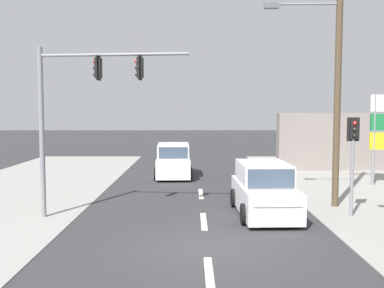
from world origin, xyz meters
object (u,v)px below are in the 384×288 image
utility_pole_midground_right (338,57)px  suv_receding_far (176,161)px  traffic_signal_mast (79,100)px  suv_crossing_left (266,191)px  pedestal_signal_right_kerb (355,150)px

utility_pole_midground_right → suv_receding_far: bearing=129.8°
utility_pole_midground_right → traffic_signal_mast: size_ratio=1.82×
utility_pole_midground_right → suv_crossing_left: 5.89m
suv_crossing_left → utility_pole_midground_right: bearing=24.5°
traffic_signal_mast → suv_receding_far: bearing=73.4°
utility_pole_midground_right → traffic_signal_mast: (-9.52, -1.90, -1.69)m
pedestal_signal_right_kerb → suv_crossing_left: pedestal_signal_right_kerb is taller
pedestal_signal_right_kerb → utility_pole_midground_right: bearing=94.8°
traffic_signal_mast → suv_receding_far: traffic_signal_mast is taller
suv_receding_far → pedestal_signal_right_kerb: bearing=-55.1°
pedestal_signal_right_kerb → suv_receding_far: pedestal_signal_right_kerb is taller
traffic_signal_mast → pedestal_signal_right_kerb: 9.82m
traffic_signal_mast → pedestal_signal_right_kerb: (9.67, 0.16, -1.73)m
pedestal_signal_right_kerb → suv_crossing_left: (-3.06, 0.41, -1.53)m
suv_crossing_left → suv_receding_far: (-3.68, 9.24, 0.00)m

